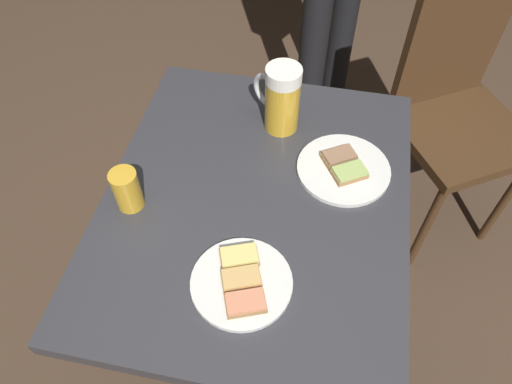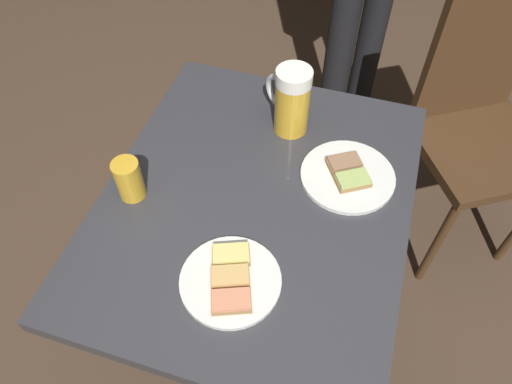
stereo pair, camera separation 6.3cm
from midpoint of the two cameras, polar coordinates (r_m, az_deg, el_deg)
name	(u,v)px [view 1 (the left image)]	position (r m, az deg, el deg)	size (l,w,h in m)	color
ground_plane	(256,335)	(1.68, -1.12, -16.63)	(6.00, 6.00, 0.00)	#4C3828
cafe_table	(256,242)	(1.16, -1.57, -6.06)	(0.64, 0.78, 0.76)	black
plate_near	(241,281)	(0.90, -3.79, -10.65)	(0.19, 0.19, 0.03)	white
plate_far	(344,168)	(1.07, 8.71, 2.77)	(0.21, 0.21, 0.03)	white
beer_mug	(281,98)	(1.11, 1.31, 11.02)	(0.12, 0.10, 0.17)	gold
beer_glass_small	(127,190)	(1.01, -16.84, 0.20)	(0.06, 0.06, 0.09)	gold
cafe_chair	(455,105)	(1.67, 21.61, 9.58)	(0.52, 0.52, 0.92)	#472D19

